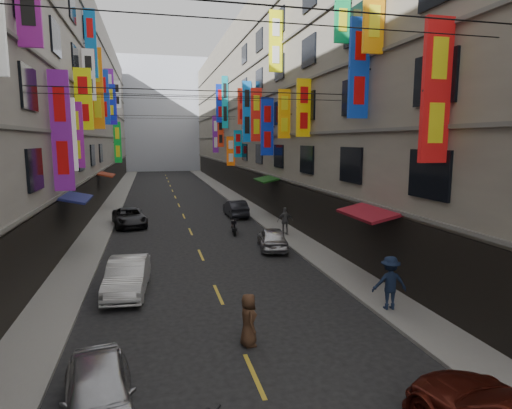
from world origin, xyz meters
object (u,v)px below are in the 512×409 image
car_right_mid (272,238)px  car_left_near (99,393)px  car_right_far (236,208)px  pedestrian_rfar (285,221)px  scooter_far_right (234,227)px  car_left_mid (127,276)px  pedestrian_rnear (390,283)px  pedestrian_crossing (248,320)px  car_left_far (129,217)px

car_right_mid → car_left_near: bearing=69.4°
car_right_far → pedestrian_rfar: bearing=101.6°
car_right_mid → pedestrian_rfar: size_ratio=2.10×
car_right_far → pedestrian_rfar: 7.91m
scooter_far_right → car_left_mid: bearing=63.7°
car_right_mid → pedestrian_rnear: pedestrian_rnear is taller
car_right_far → pedestrian_rfar: (1.65, -7.73, 0.33)m
pedestrian_rnear → pedestrian_crossing: (-5.34, -1.25, -0.28)m
scooter_far_right → car_right_mid: (1.34, -4.31, 0.18)m
scooter_far_right → car_left_near: car_left_near is taller
car_left_far → car_right_mid: car_left_far is taller
scooter_far_right → pedestrian_rfar: bearing=160.2°
car_left_far → pedestrian_crossing: size_ratio=2.91×
car_left_far → pedestrian_rnear: 20.40m
car_left_mid → pedestrian_rfar: (9.09, 8.16, 0.31)m
car_right_far → car_left_far: bearing=13.6°
car_right_mid → pedestrian_rnear: (1.56, -9.44, 0.44)m
car_right_far → pedestrian_crossing: size_ratio=2.55×
car_right_mid → car_right_far: car_right_far is taller
car_right_mid → car_right_far: size_ratio=0.91×
car_left_mid → pedestrian_rnear: pedestrian_rnear is taller
pedestrian_crossing → car_left_far: bearing=10.7°
pedestrian_rfar → pedestrian_rnear: bearing=91.2°
car_left_far → car_right_mid: size_ratio=1.25×
car_right_mid → pedestrian_rnear: 9.58m
pedestrian_rnear → car_right_far: bearing=-75.2°
scooter_far_right → car_left_near: size_ratio=0.49×
scooter_far_right → pedestrian_rfar: 3.37m
car_left_far → pedestrian_rfar: size_ratio=2.62×
scooter_far_right → pedestrian_crossing: bearing=86.8°
car_left_mid → car_right_far: size_ratio=1.04×
car_right_mid → pedestrian_rfar: bearing=-110.7°
car_left_far → pedestrian_crossing: (4.22, -19.27, 0.15)m
car_left_mid → car_right_far: car_left_mid is taller
car_left_mid → pedestrian_rfar: size_ratio=2.38×
car_left_near → pedestrian_rfar: pedestrian_rfar is taller
scooter_far_right → car_left_mid: car_left_mid is taller
car_left_near → car_right_mid: 15.30m
scooter_far_right → pedestrian_rnear: size_ratio=0.96×
car_left_near → car_right_far: bearing=64.4°
scooter_far_right → car_right_mid: bearing=113.3°
car_left_mid → car_left_far: car_left_mid is taller
car_left_near → car_right_mid: (7.64, 13.26, -0.00)m
car_left_mid → pedestrian_rnear: 9.91m
car_left_mid → car_left_far: bearing=96.7°
car_right_mid → pedestrian_rfar: 3.32m
car_left_near → car_right_far: (7.64, 23.84, 0.04)m
car_right_far → pedestrian_crossing: pedestrian_crossing is taller
car_right_far → pedestrian_rnear: size_ratio=2.13×
car_left_near → pedestrian_crossing: bearing=25.9°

